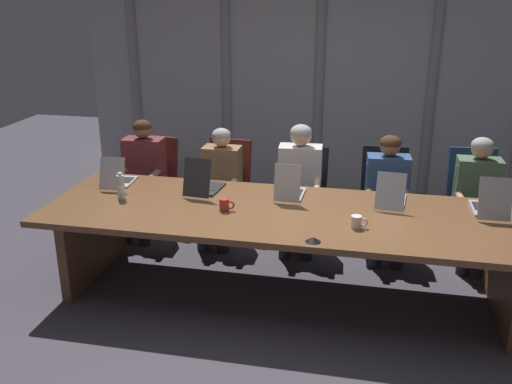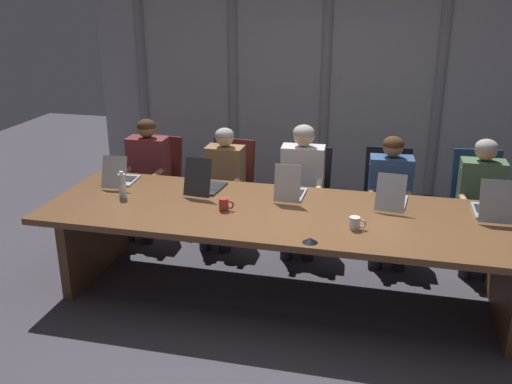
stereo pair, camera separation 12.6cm
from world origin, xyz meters
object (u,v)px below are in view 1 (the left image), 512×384
laptop_left_end (118,179)px  office_chair_center (302,207)px  water_bottle_primary (121,187)px  coffee_mug_near (357,222)px  person_center (299,179)px  conference_mic_left_side (313,240)px  laptop_center (290,190)px  person_left_mid (220,179)px  person_right_mid (388,189)px  person_left_end (142,171)px  laptop_right_end (490,206)px  coffee_mug_far (225,205)px  office_chair_right_end (471,217)px  office_chair_right_mid (382,212)px  office_chair_left_end (152,195)px  person_right_end (478,194)px  office_chair_left_mid (225,200)px  laptop_left_mid (204,185)px  laptop_right_mid (391,197)px

laptop_left_end → office_chair_center: laptop_left_end is taller
water_bottle_primary → coffee_mug_near: size_ratio=1.82×
person_center → conference_mic_left_side: size_ratio=10.79×
laptop_center → person_left_mid: bearing=52.5°
office_chair_center → person_right_mid: bearing=82.0°
office_chair_center → person_left_end: size_ratio=0.79×
laptop_right_end → coffee_mug_far: (-2.02, -0.37, -0.01)m
laptop_center → person_left_mid: 1.01m
office_chair_right_end → person_left_mid: bearing=-91.5°
person_left_end → office_chair_right_mid: bearing=92.2°
office_chair_left_end → person_right_end: 3.17m
conference_mic_left_side → person_left_end: bearing=141.9°
laptop_left_end → office_chair_left_mid: (0.76, 0.79, -0.43)m
office_chair_left_mid → office_chair_right_end: 2.36m
person_center → coffee_mug_near: (0.58, -1.17, 0.10)m
laptop_left_end → laptop_right_end: bearing=-94.9°
office_chair_center → person_left_mid: (-0.78, -0.16, 0.28)m
laptop_right_end → laptop_center: bearing=88.1°
laptop_center → coffee_mug_far: laptop_center is taller
laptop_right_end → office_chair_center: bearing=61.6°
office_chair_left_end → laptop_center: bearing=72.4°
coffee_mug_far → person_left_end: bearing=137.6°
laptop_left_mid → person_left_mid: person_left_mid is taller
laptop_left_mid → person_left_end: 1.07m
laptop_left_mid → office_chair_left_end: laptop_left_mid is taller
laptop_right_mid → office_chair_center: bearing=52.0°
water_bottle_primary → conference_mic_left_side: (1.66, -0.52, -0.08)m
laptop_right_end → office_chair_right_mid: bearing=42.8°
laptop_right_end → water_bottle_primary: bearing=94.7°
laptop_right_mid → coffee_mug_near: laptop_right_mid is taller
laptop_right_mid → person_left_mid: bearing=74.6°
water_bottle_primary → coffee_mug_near: (1.94, -0.22, -0.06)m
person_left_end → person_left_mid: (0.80, -0.01, -0.03)m
laptop_right_end → conference_mic_left_side: laptop_right_end is taller
laptop_left_end → person_right_mid: 2.43m
laptop_center → coffee_mug_far: size_ratio=3.13×
office_chair_right_mid → coffee_mug_near: 1.40m
laptop_right_end → office_chair_left_end: (-3.13, 0.82, -0.44)m
laptop_right_mid → office_chair_center: laptop_right_mid is taller
person_center → coffee_mug_near: bearing=22.8°
laptop_center → water_bottle_primary: size_ratio=1.72×
office_chair_right_end → person_left_end: bearing=-92.7°
laptop_right_end → person_right_mid: bearing=48.1°
office_chair_right_end → person_right_mid: 0.84m
laptop_center → coffee_mug_far: 0.60m
person_left_mid → water_bottle_primary: person_left_mid is taller
person_left_mid → coffee_mug_far: bearing=18.0°
office_chair_left_mid → person_center: person_center is taller
laptop_right_end → person_left_mid: size_ratio=0.40×
office_chair_right_mid → person_center: size_ratio=0.80×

